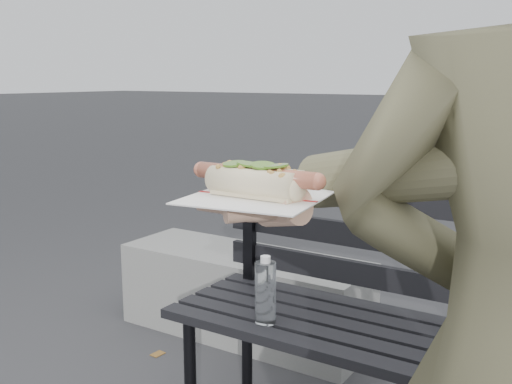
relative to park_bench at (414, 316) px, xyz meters
The scene contains 3 objects.
park_bench is the anchor object (origin of this frame).
concrete_block 1.21m from the park_bench, 149.22° to the left, with size 1.20×0.40×0.40m, color slate.
held_hotdog 1.04m from the park_bench, 75.40° to the right, with size 0.62×0.32×0.20m.
Camera 1 is at (0.44, -0.67, 1.21)m, focal length 42.00 mm.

